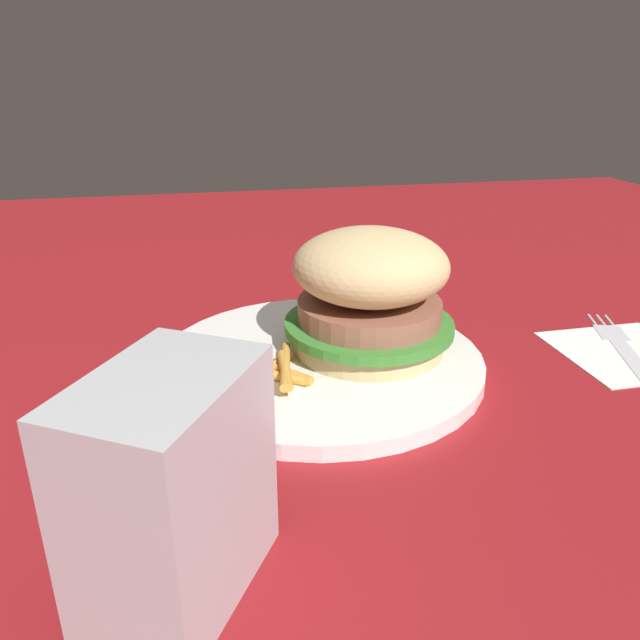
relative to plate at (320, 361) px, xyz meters
The scene contains 7 objects.
ground_plane 0.03m from the plate, 103.08° to the right, with size 1.60×1.60×0.00m, color maroon.
plate is the anchor object (origin of this frame).
sandwich 0.07m from the plate, 83.81° to the right, with size 0.14×0.14×0.10m.
fries_pile 0.06m from the plate, 119.86° to the left, with size 0.09×0.10×0.01m.
napkin 0.26m from the plate, 95.79° to the right, with size 0.11×0.11×0.00m, color white.
fork 0.26m from the plate, 95.45° to the right, with size 0.17×0.07×0.00m.
napkin_dispenser 0.24m from the plate, 152.02° to the left, with size 0.09×0.06×0.11m, color #B7BABF.
Camera 1 is at (-0.43, 0.12, 0.22)m, focal length 34.48 mm.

